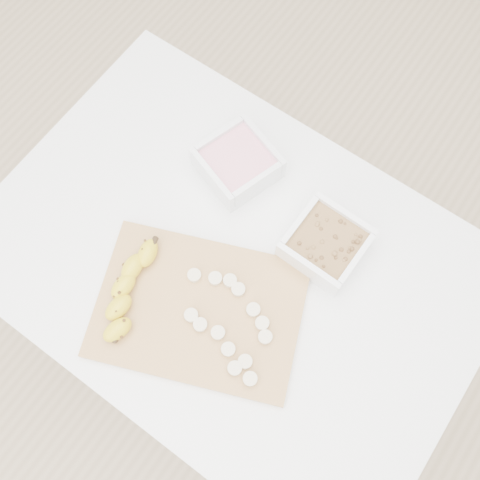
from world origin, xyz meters
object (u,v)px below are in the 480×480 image
Objects in this scene: cutting_board at (199,309)px; banana at (128,292)px; table at (232,275)px; bowl_granola at (326,244)px; bowl_yogurt at (238,163)px.

cutting_board is 0.14m from banana.
bowl_granola is at bearing 43.17° from table.
bowl_yogurt is (-0.11, 0.17, 0.13)m from table.
table is 0.23m from bowl_granola.
table is at bearing -136.83° from bowl_granola.
banana is (-0.12, -0.17, 0.13)m from table.
bowl_granola is at bearing -10.52° from bowl_yogurt.
bowl_granola reaches higher than banana.
table is 0.16m from cutting_board.
table is 5.56× the size of bowl_yogurt.
bowl_granola is at bearing 61.99° from cutting_board.
cutting_board is (0.01, -0.12, 0.10)m from table.
table is 2.56× the size of cutting_board.
bowl_granola is at bearing 43.29° from banana.
table is 6.89× the size of bowl_granola.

